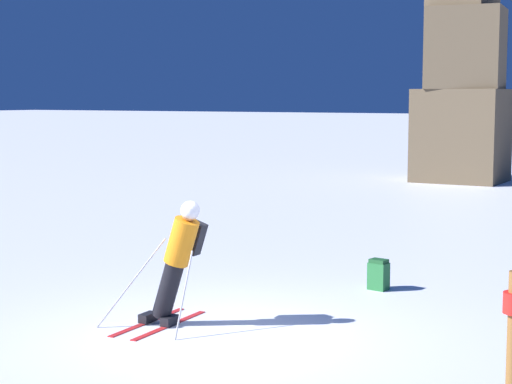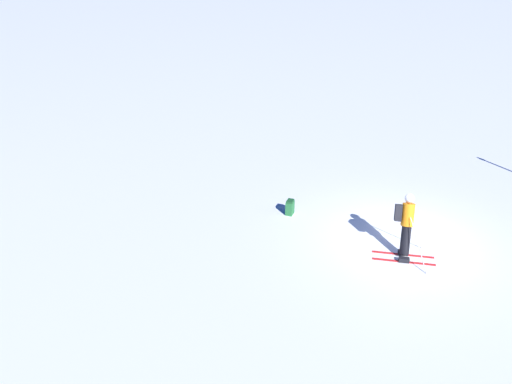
% 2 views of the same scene
% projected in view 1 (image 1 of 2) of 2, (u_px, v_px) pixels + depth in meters
% --- Properties ---
extents(ground_plane, '(300.00, 300.00, 0.00)m').
position_uv_depth(ground_plane, '(222.00, 334.00, 11.17)').
color(ground_plane, white).
extents(skier, '(1.32, 1.70, 1.77)m').
position_uv_depth(skier, '(179.00, 256.00, 11.45)').
color(skier, red).
rests_on(skier, ground).
extents(rock_pillar, '(3.11, 2.73, 9.68)m').
position_uv_depth(rock_pillar, '(463.00, 71.00, 31.03)').
color(rock_pillar, brown).
rests_on(rock_pillar, ground).
extents(spare_backpack, '(0.33, 0.26, 0.50)m').
position_uv_depth(spare_backpack, '(379.00, 275.00, 13.74)').
color(spare_backpack, '#236633').
rests_on(spare_backpack, ground).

